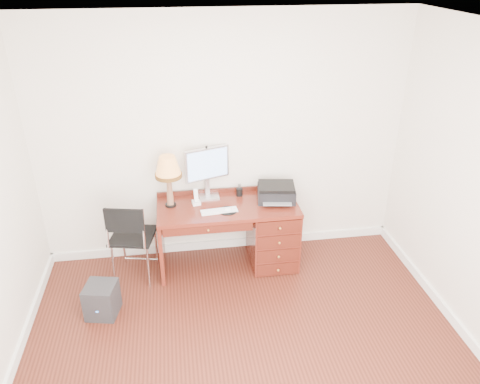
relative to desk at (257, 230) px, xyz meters
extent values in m
plane|color=#3B150D|center=(-0.32, -1.40, -0.41)|extent=(4.00, 4.00, 0.00)
plane|color=silver|center=(-0.32, 0.35, 0.94)|extent=(4.00, 0.00, 4.00)
plane|color=white|center=(-0.32, -1.40, 2.29)|extent=(4.00, 4.00, 0.00)
cube|color=white|center=(-0.32, 0.33, -0.36)|extent=(4.00, 0.03, 0.10)
cube|color=white|center=(-2.31, -1.40, -0.36)|extent=(0.03, 3.50, 0.10)
cube|color=white|center=(1.66, -1.40, -0.36)|extent=(0.03, 3.50, 0.10)
cube|color=maroon|center=(-0.32, -0.01, 0.32)|extent=(1.50, 0.65, 0.04)
cube|color=maroon|center=(0.18, -0.01, -0.06)|extent=(0.50, 0.61, 0.71)
cube|color=maroon|center=(-1.05, -0.01, -0.06)|extent=(0.04, 0.61, 0.71)
cube|color=#501910|center=(-0.56, 0.29, 0.05)|extent=(0.96, 0.03, 0.39)
cube|color=#501910|center=(-0.56, -0.31, 0.25)|extent=(0.91, 0.03, 0.09)
sphere|color=#BF8C3F|center=(0.18, -0.34, -0.06)|extent=(0.03, 0.03, 0.03)
cube|color=silver|center=(-0.50, 0.21, 0.34)|extent=(0.26, 0.22, 0.01)
cube|color=silver|center=(-0.50, 0.26, 0.44)|extent=(0.06, 0.04, 0.18)
cube|color=silver|center=(-0.50, 0.24, 0.73)|extent=(0.48, 0.20, 0.36)
cube|color=#4C8CF2|center=(-0.50, 0.21, 0.73)|extent=(0.43, 0.15, 0.32)
cube|color=white|center=(-0.43, -0.13, 0.34)|extent=(0.39, 0.14, 0.01)
cylinder|color=black|center=(-0.34, -0.13, 0.34)|extent=(0.20, 0.20, 0.01)
ellipsoid|color=white|center=(-0.34, -0.13, 0.36)|extent=(0.09, 0.06, 0.03)
cube|color=black|center=(0.22, 0.05, 0.41)|extent=(0.44, 0.37, 0.14)
cube|color=black|center=(0.22, 0.05, 0.50)|extent=(0.42, 0.35, 0.04)
cylinder|color=black|center=(-0.92, 0.08, 0.35)|extent=(0.12, 0.12, 0.02)
cone|color=brown|center=(-0.92, 0.08, 0.53)|extent=(0.07, 0.07, 0.34)
cone|color=#D68B43|center=(-0.92, 0.08, 0.80)|extent=(0.27, 0.27, 0.21)
cylinder|color=#593814|center=(-0.92, 0.08, 0.69)|extent=(0.28, 0.28, 0.04)
cube|color=white|center=(-0.65, 0.07, 0.36)|extent=(0.10, 0.10, 0.04)
cube|color=white|center=(-0.65, 0.07, 0.45)|extent=(0.05, 0.06, 0.14)
cylinder|color=black|center=(-0.17, 0.20, 0.38)|extent=(0.07, 0.07, 0.09)
cube|color=black|center=(-1.34, -0.05, 0.08)|extent=(0.52, 0.52, 0.03)
cube|color=black|center=(-1.34, -0.26, 0.38)|extent=(0.39, 0.11, 0.26)
cylinder|color=silver|center=(-1.52, 0.13, -0.17)|extent=(0.02, 0.02, 0.49)
cylinder|color=silver|center=(-1.15, 0.13, -0.17)|extent=(0.02, 0.02, 0.49)
cylinder|color=silver|center=(-1.52, -0.24, -0.17)|extent=(0.02, 0.02, 0.49)
cylinder|color=silver|center=(-1.15, -0.24, -0.17)|extent=(0.02, 0.02, 0.49)
cylinder|color=silver|center=(-1.52, -0.26, 0.30)|extent=(0.02, 0.02, 0.44)
cylinder|color=silver|center=(-1.15, -0.26, 0.30)|extent=(0.02, 0.02, 0.44)
cube|color=black|center=(-1.64, -0.65, -0.25)|extent=(0.34, 0.34, 0.33)
camera|label=1|loc=(-0.84, -4.35, 2.73)|focal=35.00mm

